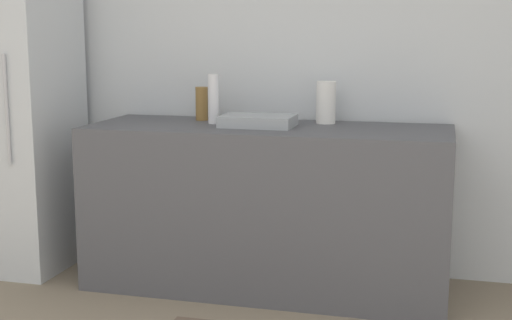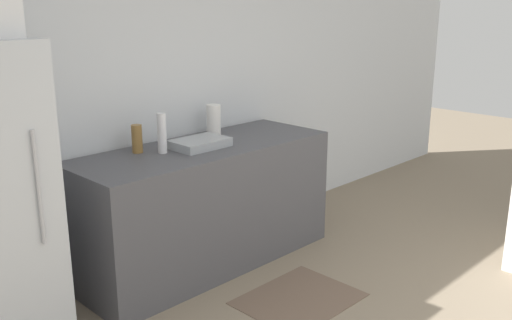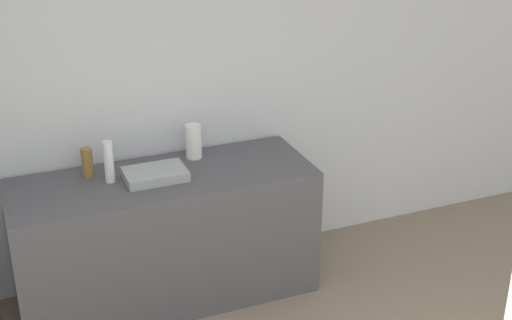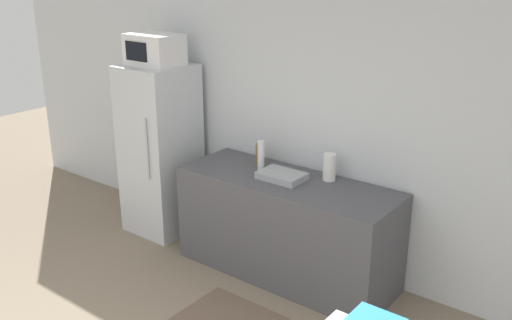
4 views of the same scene
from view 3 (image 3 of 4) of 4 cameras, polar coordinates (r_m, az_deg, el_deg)
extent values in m
cube|color=silver|center=(4.70, -9.56, 5.15)|extent=(8.00, 0.06, 2.60)
cube|color=#4C4C51|center=(4.71, -7.23, -6.16)|extent=(1.92, 0.69, 0.88)
cube|color=#9EA3A8|center=(4.47, -8.07, -1.14)|extent=(0.38, 0.26, 0.06)
cylinder|color=silver|center=(4.44, -11.70, -0.13)|extent=(0.06, 0.06, 0.27)
cylinder|color=olive|center=(4.55, -13.35, -0.21)|extent=(0.07, 0.07, 0.19)
cylinder|color=white|center=(4.71, -5.02, 1.49)|extent=(0.11, 0.11, 0.23)
camera|label=1|loc=(2.38, 46.98, -22.03)|focal=50.00mm
camera|label=2|loc=(2.03, -68.35, -20.45)|focal=40.00mm
camera|label=4|loc=(3.49, 64.02, 7.92)|focal=40.00mm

